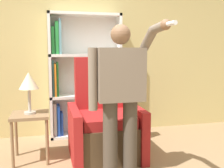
{
  "coord_description": "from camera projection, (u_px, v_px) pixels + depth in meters",
  "views": [
    {
      "loc": [
        -0.43,
        -2.15,
        1.33
      ],
      "look_at": [
        0.26,
        0.66,
        0.96
      ],
      "focal_mm": 42.0,
      "sensor_mm": 36.0,
      "label": 1
    }
  ],
  "objects": [
    {
      "name": "bookcase",
      "position": [
        80.0,
        76.0,
        4.04
      ],
      "size": [
        1.1,
        0.28,
        1.89
      ],
      "color": "white",
      "rests_on": "ground_plane"
    },
    {
      "name": "person_standing",
      "position": [
        121.0,
        92.0,
        2.63
      ],
      "size": [
        0.62,
        0.78,
        1.59
      ],
      "color": "#473D33",
      "rests_on": "ground_plane"
    },
    {
      "name": "side_table",
      "position": [
        30.0,
        122.0,
        3.15
      ],
      "size": [
        0.44,
        0.44,
        0.58
      ],
      "color": "#846647",
      "rests_on": "ground_plane"
    },
    {
      "name": "table_lamp",
      "position": [
        29.0,
        82.0,
        3.09
      ],
      "size": [
        0.23,
        0.23,
        0.5
      ],
      "color": "#B7B2A8",
      "rests_on": "side_table"
    },
    {
      "name": "armchair",
      "position": [
        104.0,
        125.0,
        3.34
      ],
      "size": [
        0.87,
        0.86,
        1.25
      ],
      "color": "#4C3823",
      "rests_on": "ground_plane"
    },
    {
      "name": "wall_back",
      "position": [
        75.0,
        46.0,
        4.12
      ],
      "size": [
        8.0,
        0.06,
        2.8
      ],
      "color": "tan",
      "rests_on": "ground_plane"
    }
  ]
}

